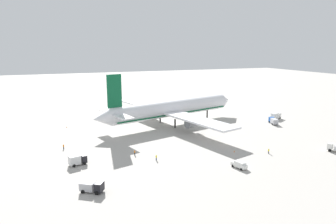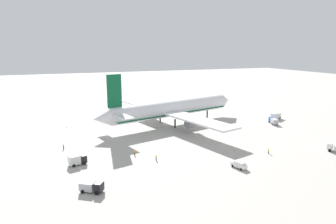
% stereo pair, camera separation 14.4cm
% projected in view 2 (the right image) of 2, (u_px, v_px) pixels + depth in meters
% --- Properties ---
extents(ground_plane, '(600.00, 600.00, 0.00)m').
position_uv_depth(ground_plane, '(173.00, 124.00, 133.28)').
color(ground_plane, '#ADA8A0').
extents(airliner, '(72.46, 75.30, 23.71)m').
position_uv_depth(airliner, '(171.00, 109.00, 131.05)').
color(airliner, white).
rests_on(airliner, ground).
extents(service_truck_0, '(5.39, 3.73, 3.02)m').
position_uv_depth(service_truck_0, '(77.00, 160.00, 86.28)').
color(service_truck_0, black).
rests_on(service_truck_0, ground).
extents(service_truck_1, '(6.39, 4.24, 3.16)m').
position_uv_depth(service_truck_1, '(276.00, 116.00, 141.96)').
color(service_truck_1, white).
rests_on(service_truck_1, ground).
extents(service_truck_2, '(4.37, 6.84, 2.54)m').
position_uv_depth(service_truck_2, '(273.00, 121.00, 133.13)').
color(service_truck_2, '#194CA5').
rests_on(service_truck_2, ground).
extents(service_truck_3, '(4.58, 5.50, 2.61)m').
position_uv_depth(service_truck_3, '(336.00, 148.00, 97.30)').
color(service_truck_3, white).
rests_on(service_truck_3, ground).
extents(service_truck_4, '(5.87, 5.01, 2.61)m').
position_uv_depth(service_truck_4, '(92.00, 186.00, 70.04)').
color(service_truck_4, black).
rests_on(service_truck_4, ground).
extents(service_van, '(3.08, 5.05, 1.97)m').
position_uv_depth(service_van, '(239.00, 164.00, 84.16)').
color(service_van, white).
rests_on(service_van, ground).
extents(baggage_cart_0, '(1.62, 3.51, 0.40)m').
position_uv_depth(baggage_cart_0, '(221.00, 101.00, 189.60)').
color(baggage_cart_0, '#26598C').
rests_on(baggage_cart_0, ground).
extents(ground_worker_0, '(0.56, 0.56, 1.67)m').
position_uv_depth(ground_worker_0, '(135.00, 153.00, 94.31)').
color(ground_worker_0, black).
rests_on(ground_worker_0, ground).
extents(ground_worker_1, '(0.49, 0.49, 1.79)m').
position_uv_depth(ground_worker_1, '(156.00, 157.00, 89.92)').
color(ground_worker_1, navy).
rests_on(ground_worker_1, ground).
extents(ground_worker_2, '(0.43, 0.43, 1.72)m').
position_uv_depth(ground_worker_2, '(269.00, 151.00, 95.62)').
color(ground_worker_2, '#3F3F47').
rests_on(ground_worker_2, ground).
extents(ground_worker_3, '(0.46, 0.46, 1.75)m').
position_uv_depth(ground_worker_3, '(63.00, 147.00, 99.87)').
color(ground_worker_3, black).
rests_on(ground_worker_3, ground).
extents(traffic_cone_0, '(0.36, 0.36, 0.55)m').
position_uv_depth(traffic_cone_0, '(67.00, 127.00, 127.11)').
color(traffic_cone_0, orange).
rests_on(traffic_cone_0, ground).
extents(traffic_cone_1, '(0.36, 0.36, 0.55)m').
position_uv_depth(traffic_cone_1, '(190.00, 103.00, 183.18)').
color(traffic_cone_1, orange).
rests_on(traffic_cone_1, ground).
extents(traffic_cone_2, '(0.36, 0.36, 0.55)m').
position_uv_depth(traffic_cone_2, '(234.00, 151.00, 97.18)').
color(traffic_cone_2, orange).
rests_on(traffic_cone_2, ground).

